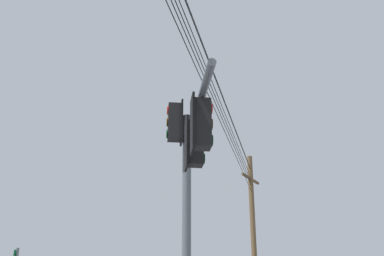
% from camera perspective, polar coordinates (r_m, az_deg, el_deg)
% --- Properties ---
extents(signal_mast_assembly, '(3.72, 2.46, 6.66)m').
position_cam_1_polar(signal_mast_assembly, '(9.68, -0.22, -5.17)').
color(signal_mast_assembly, slate).
rests_on(signal_mast_assembly, ground).
extents(utility_pole_wooden, '(2.39, 0.33, 10.32)m').
position_cam_1_polar(utility_pole_wooden, '(25.78, 7.66, -14.19)').
color(utility_pole_wooden, brown).
rests_on(utility_pole_wooden, ground).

